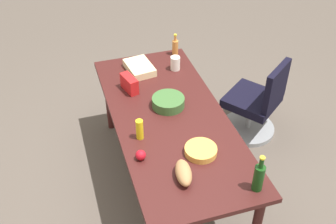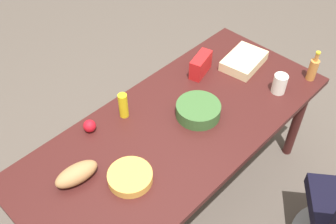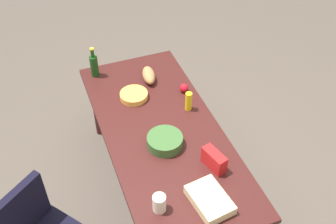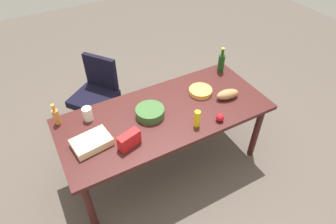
{
  "view_description": "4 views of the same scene",
  "coord_description": "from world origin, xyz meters",
  "px_view_note": "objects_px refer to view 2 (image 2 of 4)",
  "views": [
    {
      "loc": [
        2.48,
        -0.79,
        2.89
      ],
      "look_at": [
        0.05,
        -0.03,
        0.87
      ],
      "focal_mm": 44.03,
      "sensor_mm": 36.0,
      "label": 1
    },
    {
      "loc": [
        1.19,
        1.07,
        2.49
      ],
      "look_at": [
        0.02,
        -0.06,
        0.86
      ],
      "focal_mm": 41.58,
      "sensor_mm": 36.0,
      "label": 2
    },
    {
      "loc": [
        -2.19,
        0.77,
        3.13
      ],
      "look_at": [
        0.14,
        -0.1,
        0.83
      ],
      "focal_mm": 44.67,
      "sensor_mm": 36.0,
      "label": 3
    },
    {
      "loc": [
        -0.96,
        -1.82,
        2.64
      ],
      "look_at": [
        0.01,
        -0.05,
        0.82
      ],
      "focal_mm": 30.72,
      "sensor_mm": 36.0,
      "label": 4
    }
  ],
  "objects_px": {
    "chip_bag_red": "(201,65)",
    "chip_bowl": "(130,177)",
    "sheet_cake": "(244,61)",
    "mayo_jar": "(280,84)",
    "apple_red": "(90,126)",
    "salad_bowl": "(198,110)",
    "bread_loaf": "(77,174)",
    "mustard_bottle": "(123,105)",
    "conference_table": "(178,134)",
    "dressing_bottle": "(313,69)"
  },
  "relations": [
    {
      "from": "chip_bag_red",
      "to": "dressing_bottle",
      "type": "relative_size",
      "value": 0.9
    },
    {
      "from": "salad_bowl",
      "to": "sheet_cake",
      "type": "distance_m",
      "value": 0.61
    },
    {
      "from": "salad_bowl",
      "to": "sheet_cake",
      "type": "bearing_deg",
      "value": -170.9
    },
    {
      "from": "chip_bag_red",
      "to": "salad_bowl",
      "type": "distance_m",
      "value": 0.41
    },
    {
      "from": "sheet_cake",
      "to": "chip_bag_red",
      "type": "bearing_deg",
      "value": -29.77
    },
    {
      "from": "conference_table",
      "to": "chip_bowl",
      "type": "distance_m",
      "value": 0.49
    },
    {
      "from": "chip_bag_red",
      "to": "chip_bowl",
      "type": "bearing_deg",
      "value": 18.7
    },
    {
      "from": "dressing_bottle",
      "to": "sheet_cake",
      "type": "height_order",
      "value": "dressing_bottle"
    },
    {
      "from": "conference_table",
      "to": "bread_loaf",
      "type": "height_order",
      "value": "bread_loaf"
    },
    {
      "from": "conference_table",
      "to": "apple_red",
      "type": "xyz_separation_m",
      "value": [
        0.4,
        -0.34,
        0.12
      ]
    },
    {
      "from": "chip_bowl",
      "to": "apple_red",
      "type": "height_order",
      "value": "apple_red"
    },
    {
      "from": "salad_bowl",
      "to": "apple_red",
      "type": "distance_m",
      "value": 0.66
    },
    {
      "from": "chip_bag_red",
      "to": "apple_red",
      "type": "relative_size",
      "value": 2.63
    },
    {
      "from": "conference_table",
      "to": "salad_bowl",
      "type": "distance_m",
      "value": 0.19
    },
    {
      "from": "conference_table",
      "to": "mayo_jar",
      "type": "distance_m",
      "value": 0.74
    },
    {
      "from": "chip_bag_red",
      "to": "sheet_cake",
      "type": "xyz_separation_m",
      "value": [
        -0.28,
        0.16,
        -0.03
      ]
    },
    {
      "from": "mustard_bottle",
      "to": "salad_bowl",
      "type": "bearing_deg",
      "value": 134.27
    },
    {
      "from": "bread_loaf",
      "to": "mayo_jar",
      "type": "bearing_deg",
      "value": 164.24
    },
    {
      "from": "mayo_jar",
      "to": "bread_loaf",
      "type": "height_order",
      "value": "mayo_jar"
    },
    {
      "from": "mayo_jar",
      "to": "chip_bag_red",
      "type": "xyz_separation_m",
      "value": [
        0.21,
        -0.49,
        0.0
      ]
    },
    {
      "from": "mayo_jar",
      "to": "bread_loaf",
      "type": "distance_m",
      "value": 1.39
    },
    {
      "from": "conference_table",
      "to": "mayo_jar",
      "type": "bearing_deg",
      "value": 158.39
    },
    {
      "from": "dressing_bottle",
      "to": "chip_bag_red",
      "type": "bearing_deg",
      "value": -50.63
    },
    {
      "from": "chip_bag_red",
      "to": "apple_red",
      "type": "distance_m",
      "value": 0.87
    },
    {
      "from": "salad_bowl",
      "to": "bread_loaf",
      "type": "height_order",
      "value": "bread_loaf"
    },
    {
      "from": "conference_table",
      "to": "dressing_bottle",
      "type": "relative_size",
      "value": 9.24
    },
    {
      "from": "chip_bag_red",
      "to": "mustard_bottle",
      "type": "height_order",
      "value": "mustard_bottle"
    },
    {
      "from": "mayo_jar",
      "to": "dressing_bottle",
      "type": "height_order",
      "value": "dressing_bottle"
    },
    {
      "from": "sheet_cake",
      "to": "salad_bowl",
      "type": "bearing_deg",
      "value": 9.1
    },
    {
      "from": "chip_bag_red",
      "to": "bread_loaf",
      "type": "xyz_separation_m",
      "value": [
        1.13,
        0.12,
        -0.02
      ]
    },
    {
      "from": "mustard_bottle",
      "to": "bread_loaf",
      "type": "distance_m",
      "value": 0.52
    },
    {
      "from": "conference_table",
      "to": "sheet_cake",
      "type": "height_order",
      "value": "sheet_cake"
    },
    {
      "from": "bread_loaf",
      "to": "chip_bag_red",
      "type": "bearing_deg",
      "value": -174.16
    },
    {
      "from": "chip_bowl",
      "to": "apple_red",
      "type": "xyz_separation_m",
      "value": [
        -0.07,
        -0.43,
        0.01
      ]
    },
    {
      "from": "apple_red",
      "to": "salad_bowl",
      "type": "bearing_deg",
      "value": 145.15
    },
    {
      "from": "dressing_bottle",
      "to": "mustard_bottle",
      "type": "bearing_deg",
      "value": -30.14
    },
    {
      "from": "bread_loaf",
      "to": "chip_bowl",
      "type": "bearing_deg",
      "value": 133.83
    },
    {
      "from": "conference_table",
      "to": "dressing_bottle",
      "type": "xyz_separation_m",
      "value": [
        -0.94,
        0.35,
        0.17
      ]
    },
    {
      "from": "chip_bowl",
      "to": "bread_loaf",
      "type": "relative_size",
      "value": 1.0
    },
    {
      "from": "sheet_cake",
      "to": "mayo_jar",
      "type": "bearing_deg",
      "value": 77.71
    },
    {
      "from": "conference_table",
      "to": "chip_bag_red",
      "type": "distance_m",
      "value": 0.54
    },
    {
      "from": "bread_loaf",
      "to": "dressing_bottle",
      "type": "bearing_deg",
      "value": 163.88
    },
    {
      "from": "conference_table",
      "to": "apple_red",
      "type": "bearing_deg",
      "value": -40.93
    },
    {
      "from": "mustard_bottle",
      "to": "salad_bowl",
      "type": "distance_m",
      "value": 0.46
    },
    {
      "from": "mayo_jar",
      "to": "sheet_cake",
      "type": "bearing_deg",
      "value": -102.29
    },
    {
      "from": "mayo_jar",
      "to": "chip_bowl",
      "type": "xyz_separation_m",
      "value": [
        1.14,
        -0.18,
        -0.04
      ]
    },
    {
      "from": "salad_bowl",
      "to": "sheet_cake",
      "type": "relative_size",
      "value": 0.86
    },
    {
      "from": "chip_bag_red",
      "to": "mustard_bottle",
      "type": "bearing_deg",
      "value": -6.07
    },
    {
      "from": "chip_bag_red",
      "to": "sheet_cake",
      "type": "height_order",
      "value": "chip_bag_red"
    },
    {
      "from": "chip_bag_red",
      "to": "mustard_bottle",
      "type": "distance_m",
      "value": 0.64
    }
  ]
}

